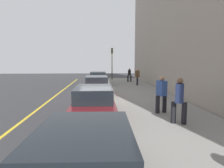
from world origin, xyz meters
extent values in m
plane|color=#333335|center=(0.00, 0.00, 0.00)|extent=(56.00, 56.00, 0.00)
cube|color=gray|center=(0.00, -3.30, 0.07)|extent=(28.00, 4.60, 0.15)
cube|color=gold|center=(0.00, 3.20, 0.00)|extent=(28.00, 0.14, 0.01)
cube|color=white|center=(-1.62, -0.70, 0.11)|extent=(8.63, 0.56, 0.22)
cylinder|color=black|center=(-10.07, 0.81, 0.32)|extent=(0.65, 0.24, 0.64)
cylinder|color=black|center=(-10.11, -0.87, 0.32)|extent=(0.65, 0.24, 0.64)
cube|color=black|center=(-11.61, 0.01, 1.21)|extent=(2.23, 1.66, 0.60)
cylinder|color=black|center=(-4.61, 0.88, 0.32)|extent=(0.64, 0.22, 0.64)
cylinder|color=black|center=(-4.60, -0.80, 0.32)|extent=(0.64, 0.22, 0.64)
cylinder|color=black|center=(-7.49, 0.87, 0.32)|extent=(0.64, 0.22, 0.64)
cylinder|color=black|center=(-7.49, -0.81, 0.32)|extent=(0.64, 0.22, 0.64)
cube|color=maroon|center=(-6.05, 0.03, 0.59)|extent=(4.66, 1.81, 0.64)
cube|color=black|center=(-6.28, 0.03, 1.21)|extent=(2.42, 1.60, 0.60)
cylinder|color=black|center=(1.42, 0.94, 0.32)|extent=(0.65, 0.24, 0.64)
cylinder|color=black|center=(1.49, -0.74, 0.32)|extent=(0.65, 0.24, 0.64)
cylinder|color=black|center=(-1.30, 0.84, 0.32)|extent=(0.65, 0.24, 0.64)
cylinder|color=black|center=(-1.23, -0.84, 0.32)|extent=(0.65, 0.24, 0.64)
cube|color=maroon|center=(0.10, 0.05, 0.59)|extent=(4.45, 1.96, 0.64)
cube|color=black|center=(-0.12, 0.04, 1.21)|extent=(2.34, 1.68, 0.60)
cylinder|color=black|center=(8.08, 0.83, 0.32)|extent=(0.64, 0.23, 0.64)
cylinder|color=black|center=(8.06, -0.85, 0.32)|extent=(0.64, 0.23, 0.64)
cylinder|color=black|center=(5.20, 0.88, 0.32)|extent=(0.64, 0.23, 0.64)
cylinder|color=black|center=(5.17, -0.80, 0.32)|extent=(0.64, 0.23, 0.64)
cube|color=#383A3D|center=(6.63, 0.02, 0.59)|extent=(4.68, 1.87, 0.64)
cube|color=black|center=(6.39, 0.02, 1.21)|extent=(2.44, 1.64, 0.60)
cylinder|color=black|center=(-5.78, -2.99, 0.57)|extent=(0.20, 0.20, 0.85)
cylinder|color=black|center=(-5.66, -3.36, 0.57)|extent=(0.20, 0.20, 0.85)
cube|color=#335193|center=(-5.72, -3.18, 1.35)|extent=(0.56, 0.44, 0.72)
sphere|color=tan|center=(-5.72, -3.18, 1.83)|extent=(0.23, 0.23, 0.23)
cylinder|color=black|center=(-7.45, -3.56, 0.58)|extent=(0.20, 0.20, 0.86)
cylinder|color=black|center=(-7.29, -3.19, 0.58)|extent=(0.20, 0.20, 0.86)
cube|color=#1E284C|center=(-7.37, -3.38, 1.38)|extent=(0.58, 0.48, 0.74)
sphere|color=brown|center=(-7.37, -3.38, 1.87)|extent=(0.24, 0.24, 0.24)
cylinder|color=black|center=(5.19, -4.08, 0.56)|extent=(0.19, 0.19, 0.81)
cylinder|color=black|center=(5.57, -4.15, 0.56)|extent=(0.19, 0.19, 0.81)
cube|color=brown|center=(5.38, -4.11, 1.31)|extent=(0.38, 0.52, 0.69)
sphere|color=#D8AD8C|center=(5.38, -4.11, 1.77)|extent=(0.22, 0.22, 0.22)
cylinder|color=black|center=(8.63, -3.93, 0.54)|extent=(0.18, 0.18, 0.77)
cylinder|color=black|center=(8.74, -3.58, 0.54)|extent=(0.18, 0.18, 0.77)
cube|color=black|center=(8.69, -3.76, 1.25)|extent=(0.51, 0.41, 0.66)
sphere|color=tan|center=(8.69, -3.76, 1.69)|extent=(0.21, 0.21, 0.21)
cylinder|color=#2D2D19|center=(11.37, -1.79, 1.92)|extent=(0.12, 0.12, 3.53)
cube|color=black|center=(11.37, -1.79, 4.03)|extent=(0.26, 0.26, 0.70)
sphere|color=red|center=(11.52, -1.79, 4.24)|extent=(0.14, 0.14, 0.14)
sphere|color=orange|center=(11.52, -1.79, 4.02)|extent=(0.14, 0.14, 0.14)
sphere|color=green|center=(11.52, -1.79, 3.80)|extent=(0.14, 0.14, 0.14)
camera|label=1|loc=(-14.76, -0.28, 2.63)|focal=31.19mm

